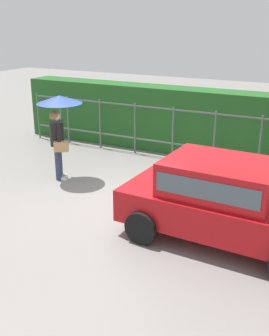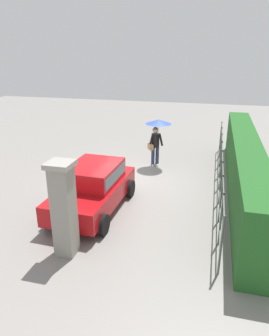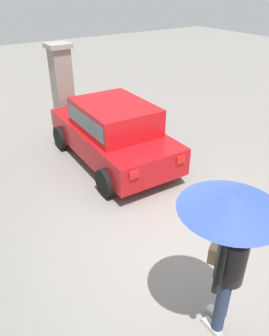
{
  "view_description": "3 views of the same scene",
  "coord_description": "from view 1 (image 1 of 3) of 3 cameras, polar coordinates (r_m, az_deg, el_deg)",
  "views": [
    {
      "loc": [
        4.24,
        -7.21,
        3.76
      ],
      "look_at": [
        0.57,
        -0.19,
        0.93
      ],
      "focal_mm": 44.42,
      "sensor_mm": 36.0,
      "label": 1
    },
    {
      "loc": [
        10.87,
        2.91,
        4.77
      ],
      "look_at": [
        0.68,
        0.29,
        0.8
      ],
      "focal_mm": 33.36,
      "sensor_mm": 36.0,
      "label": 2
    },
    {
      "loc": [
        -3.52,
        2.91,
        3.88
      ],
      "look_at": [
        0.52,
        0.2,
        1.03
      ],
      "focal_mm": 34.95,
      "sensor_mm": 36.0,
      "label": 3
    }
  ],
  "objects": [
    {
      "name": "ground_plane",
      "position": [
        9.17,
        -2.6,
        -4.53
      ],
      "size": [
        40.0,
        40.0,
        0.0
      ],
      "primitive_type": "plane",
      "color": "gray"
    },
    {
      "name": "car",
      "position": [
        7.47,
        12.18,
        -4.08
      ],
      "size": [
        3.79,
        1.97,
        1.48
      ],
      "rotation": [
        0.0,
        0.0,
        -0.04
      ],
      "color": "#B71116",
      "rests_on": "ground"
    },
    {
      "name": "pedestrian",
      "position": [
        10.19,
        -10.37,
        6.95
      ],
      "size": [
        1.09,
        1.09,
        2.07
      ],
      "rotation": [
        0.0,
        0.0,
        0.53
      ],
      "color": "#2D3856",
      "rests_on": "ground"
    },
    {
      "name": "fence_section",
      "position": [
        11.73,
        5.28,
        5.13
      ],
      "size": [
        9.67,
        0.05,
        1.5
      ],
      "color": "#59605B",
      "rests_on": "ground"
    },
    {
      "name": "hedge_row",
      "position": [
        12.4,
        6.68,
        6.47
      ],
      "size": [
        10.62,
        0.9,
        1.9
      ],
      "primitive_type": "cube",
      "color": "#235B23",
      "rests_on": "ground"
    }
  ]
}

